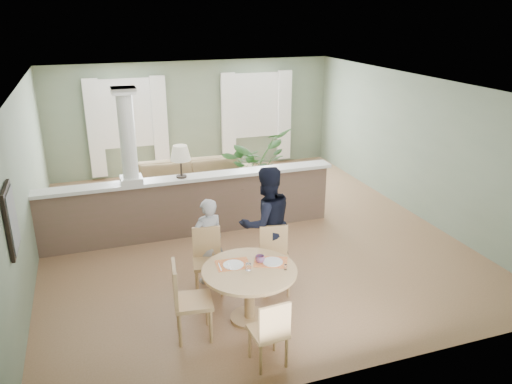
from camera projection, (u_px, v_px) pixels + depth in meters
name	position (u px, v px, depth m)	size (l,w,h in m)	color
ground	(243.00, 232.00, 9.19)	(8.00, 8.00, 0.00)	#A97D59
room_shell	(230.00, 128.00, 9.11)	(7.02, 8.02, 2.71)	gray
pony_wall	(186.00, 198.00, 8.82)	(5.32, 0.38, 2.70)	brown
sofa	(194.00, 183.00, 10.49)	(2.84, 1.11, 0.83)	olive
houseplant	(254.00, 167.00, 10.30)	(1.41, 1.22, 1.57)	#2E5D25
dining_table	(250.00, 279.00, 6.43)	(1.23, 1.23, 0.84)	tan
chair_far_boy	(208.00, 257.00, 7.16)	(0.48, 0.48, 0.94)	tan
chair_far_man	(275.00, 256.00, 7.17)	(0.52, 0.52, 0.95)	tan
chair_near	(271.00, 330.00, 5.59)	(0.42, 0.42, 0.87)	tan
chair_side	(186.00, 298.00, 6.08)	(0.51, 0.51, 1.02)	tan
child_person	(208.00, 241.00, 7.32)	(0.48, 0.32, 1.32)	#9C9CA1
man_person	(266.00, 223.00, 7.40)	(0.85, 0.66, 1.75)	black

